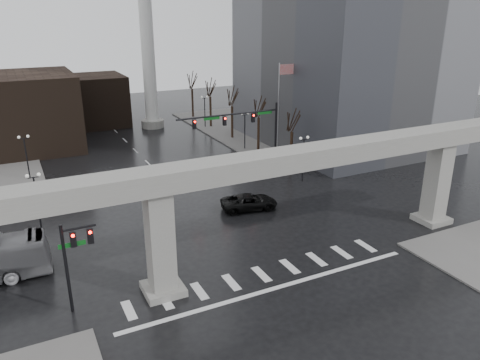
{
  "coord_description": "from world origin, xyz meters",
  "views": [
    {
      "loc": [
        -14.47,
        -26.48,
        17.92
      ],
      "look_at": [
        1.96,
        6.36,
        4.5
      ],
      "focal_mm": 35.0,
      "sensor_mm": 36.0,
      "label": 1
    }
  ],
  "objects": [
    {
      "name": "tree_right_1",
      "position": [
        14.53,
        26.02,
        2.85
      ],
      "size": [
        1.09,
        1.61,
        7.67
      ],
      "color": "black",
      "rests_on": "ground"
    },
    {
      "name": "elevated_guideway",
      "position": [
        1.26,
        0.0,
        6.88
      ],
      "size": [
        48.0,
        2.6,
        8.7
      ],
      "color": "gray",
      "rests_on": "ground"
    },
    {
      "name": "tree_right_3",
      "position": [
        14.53,
        42.02,
        2.98
      ],
      "size": [
        1.11,
        1.66,
        8.02
      ],
      "color": "black",
      "rests_on": "ground"
    },
    {
      "name": "signal_mast_arm",
      "position": [
        8.99,
        18.8,
        5.83
      ],
      "size": [
        12.12,
        0.43,
        8.0
      ],
      "color": "black",
      "rests_on": "ground"
    },
    {
      "name": "lamp_left_1",
      "position": [
        -13.5,
        28.0,
        3.47
      ],
      "size": [
        1.22,
        0.32,
        5.11
      ],
      "color": "black",
      "rests_on": "ground"
    },
    {
      "name": "lamp_right_2",
      "position": [
        13.5,
        42.0,
        3.47
      ],
      "size": [
        1.22,
        0.32,
        5.11
      ],
      "color": "black",
      "rests_on": "ground"
    },
    {
      "name": "sidewalk_ne",
      "position": [
        26.0,
        36.0,
        0.07
      ],
      "size": [
        28.0,
        36.0,
        0.15
      ],
      "primitive_type": "cube",
      "color": "#63605E",
      "rests_on": "ground"
    },
    {
      "name": "building_far_left",
      "position": [
        -14.0,
        42.0,
        5.0
      ],
      "size": [
        16.0,
        14.0,
        10.0
      ],
      "primitive_type": "cube",
      "color": "black",
      "rests_on": "ground"
    },
    {
      "name": "tree_right_2",
      "position": [
        14.53,
        34.02,
        2.91
      ],
      "size": [
        1.1,
        1.63,
        7.85
      ],
      "color": "black",
      "rests_on": "ground"
    },
    {
      "name": "lamp_right_0",
      "position": [
        13.5,
        14.0,
        3.47
      ],
      "size": [
        1.22,
        0.32,
        5.11
      ],
      "color": "black",
      "rests_on": "ground"
    },
    {
      "name": "smokestack",
      "position": [
        6.0,
        46.0,
        13.35
      ],
      "size": [
        3.6,
        3.6,
        30.0
      ],
      "color": "silver",
      "rests_on": "ground"
    },
    {
      "name": "building_far_mid",
      "position": [
        -2.0,
        52.0,
        4.0
      ],
      "size": [
        10.0,
        10.0,
        8.0
      ],
      "primitive_type": "cube",
      "color": "black",
      "rests_on": "ground"
    },
    {
      "name": "lamp_left_0",
      "position": [
        -13.5,
        14.0,
        3.47
      ],
      "size": [
        1.22,
        0.32,
        5.11
      ],
      "color": "black",
      "rests_on": "ground"
    },
    {
      "name": "tree_right_0",
      "position": [
        14.53,
        18.02,
        2.79
      ],
      "size": [
        1.09,
        1.58,
        7.5
      ],
      "color": "black",
      "rests_on": "ground"
    },
    {
      "name": "lamp_left_2",
      "position": [
        -13.5,
        42.0,
        3.47
      ],
      "size": [
        1.22,
        0.32,
        5.11
      ],
      "color": "black",
      "rests_on": "ground"
    },
    {
      "name": "ground",
      "position": [
        0.0,
        0.0,
        0.0
      ],
      "size": [
        160.0,
        160.0,
        0.0
      ],
      "primitive_type": "plane",
      "color": "black",
      "rests_on": "ground"
    },
    {
      "name": "pickup_truck",
      "position": [
        4.62,
        9.72,
        0.74
      ],
      "size": [
        5.73,
        3.44,
        1.49
      ],
      "primitive_type": "imported",
      "rotation": [
        0.0,
        0.0,
        1.38
      ],
      "color": "black",
      "rests_on": "ground"
    },
    {
      "name": "flagpole_assembly",
      "position": [
        15.29,
        22.0,
        7.53
      ],
      "size": [
        2.06,
        0.12,
        12.0
      ],
      "color": "silver",
      "rests_on": "ground"
    },
    {
      "name": "lamp_right_1",
      "position": [
        13.5,
        28.0,
        3.47
      ],
      "size": [
        1.22,
        0.32,
        5.11
      ],
      "color": "black",
      "rests_on": "ground"
    },
    {
      "name": "tree_right_4",
      "position": [
        14.53,
        50.02,
        3.04
      ],
      "size": [
        1.12,
        1.69,
        8.19
      ],
      "color": "black",
      "rests_on": "ground"
    },
    {
      "name": "signal_left_pole",
      "position": [
        -12.25,
        0.5,
        4.07
      ],
      "size": [
        2.3,
        0.3,
        6.0
      ],
      "color": "black",
      "rests_on": "ground"
    }
  ]
}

